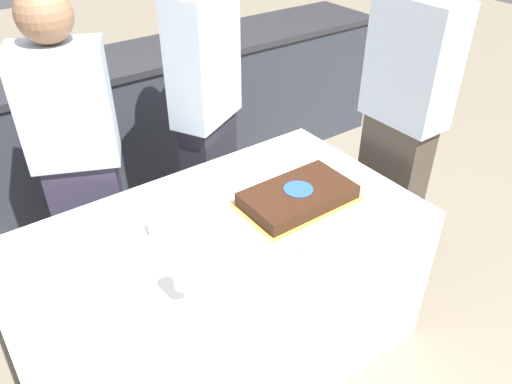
{
  "coord_description": "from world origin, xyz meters",
  "views": [
    {
      "loc": [
        -0.77,
        -1.32,
        1.96
      ],
      "look_at": [
        0.18,
        0.0,
        0.84
      ],
      "focal_mm": 35.0,
      "sensor_mm": 36.0,
      "label": 1
    }
  ],
  "objects_px": {
    "cake": "(298,196)",
    "plate_stack": "(176,224)",
    "wine_glass": "(182,274)",
    "person_cutting_cake": "(207,113)",
    "person_seated_right": "(400,128)",
    "person_standing_back": "(79,162)"
  },
  "relations": [
    {
      "from": "cake",
      "to": "wine_glass",
      "type": "bearing_deg",
      "value": -162.01
    },
    {
      "from": "cake",
      "to": "person_seated_right",
      "type": "relative_size",
      "value": 0.3
    },
    {
      "from": "person_cutting_cake",
      "to": "person_seated_right",
      "type": "distance_m",
      "value": 0.95
    },
    {
      "from": "cake",
      "to": "wine_glass",
      "type": "height_order",
      "value": "wine_glass"
    },
    {
      "from": "cake",
      "to": "wine_glass",
      "type": "xyz_separation_m",
      "value": [
        -0.66,
        -0.21,
        0.09
      ]
    },
    {
      "from": "cake",
      "to": "person_cutting_cake",
      "type": "distance_m",
      "value": 0.73
    },
    {
      "from": "plate_stack",
      "to": "person_cutting_cake",
      "type": "xyz_separation_m",
      "value": [
        0.5,
        0.58,
        0.1
      ]
    },
    {
      "from": "cake",
      "to": "plate_stack",
      "type": "relative_size",
      "value": 2.3
    },
    {
      "from": "cake",
      "to": "person_standing_back",
      "type": "bearing_deg",
      "value": 132.72
    },
    {
      "from": "person_cutting_cake",
      "to": "person_seated_right",
      "type": "xyz_separation_m",
      "value": [
        0.66,
        -0.68,
        0.0
      ]
    },
    {
      "from": "cake",
      "to": "person_seated_right",
      "type": "bearing_deg",
      "value": 3.85
    },
    {
      "from": "wine_glass",
      "to": "cake",
      "type": "bearing_deg",
      "value": 17.99
    },
    {
      "from": "person_seated_right",
      "to": "wine_glass",
      "type": "bearing_deg",
      "value": -78.95
    },
    {
      "from": "person_cutting_cake",
      "to": "person_standing_back",
      "type": "height_order",
      "value": "person_cutting_cake"
    },
    {
      "from": "cake",
      "to": "plate_stack",
      "type": "xyz_separation_m",
      "value": [
        -0.5,
        0.14,
        -0.01
      ]
    },
    {
      "from": "wine_glass",
      "to": "person_cutting_cake",
      "type": "bearing_deg",
      "value": 54.89
    },
    {
      "from": "cake",
      "to": "person_cutting_cake",
      "type": "bearing_deg",
      "value": 90.0
    },
    {
      "from": "person_cutting_cake",
      "to": "person_seated_right",
      "type": "bearing_deg",
      "value": 105.98
    },
    {
      "from": "plate_stack",
      "to": "wine_glass",
      "type": "distance_m",
      "value": 0.4
    },
    {
      "from": "person_standing_back",
      "to": "cake",
      "type": "bearing_deg",
      "value": 156.58
    },
    {
      "from": "plate_stack",
      "to": "person_cutting_cake",
      "type": "distance_m",
      "value": 0.77
    },
    {
      "from": "wine_glass",
      "to": "person_cutting_cake",
      "type": "height_order",
      "value": "person_cutting_cake"
    }
  ]
}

